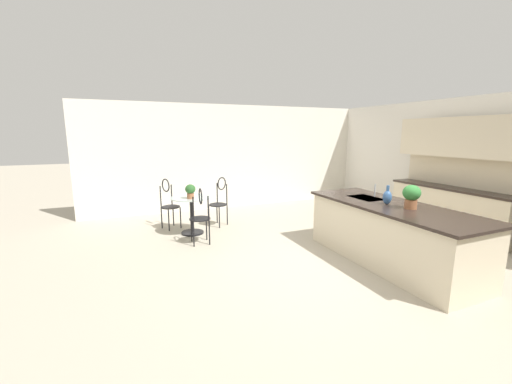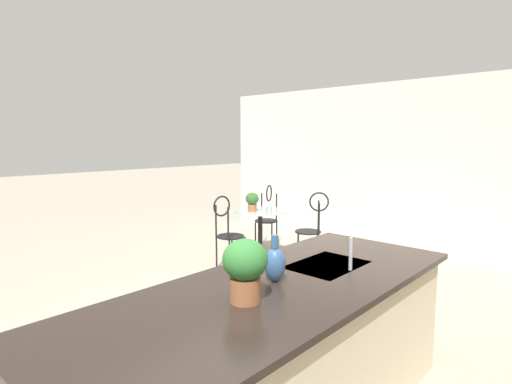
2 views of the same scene
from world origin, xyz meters
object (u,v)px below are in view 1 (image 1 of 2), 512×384
Objects in this scene: chair_near_window at (169,201)px; vase_on_counter at (387,197)px; chair_by_island at (200,213)px; potted_plant_on_table at (190,190)px; bistro_table at (192,212)px; chair_toward_desk at (219,199)px; potted_plant_counter_near at (411,195)px.

chair_near_window is 3.62× the size of vase_on_counter.
chair_by_island is 0.64m from potted_plant_on_table.
bistro_table is 2.91× the size of potted_plant_on_table.
potted_plant_on_table is (0.71, 0.32, 0.32)m from chair_near_window.
potted_plant_on_table is 0.96× the size of vase_on_counter.
chair_toward_desk is 3.62× the size of vase_on_counter.
chair_by_island is 3.10m from vase_on_counter.
potted_plant_counter_near reaches higher than vase_on_counter.
chair_by_island is 3.62× the size of vase_on_counter.
chair_near_window reaches higher than bistro_table.
bistro_table is 0.69m from chair_near_window.
potted_plant_counter_near is (2.24, 2.51, 0.54)m from chair_by_island.
chair_by_island and chair_toward_desk have the same top height.
potted_plant_on_table is (0.50, -0.72, 0.32)m from chair_toward_desk.
chair_toward_desk is 3.81m from potted_plant_counter_near.
potted_plant_counter_near is at bearing 48.29° from chair_by_island.
chair_near_window is 1.31m from chair_by_island.
chair_toward_desk is 3.45m from vase_on_counter.
vase_on_counter is at bearing 45.39° from potted_plant_on_table.
potted_plant_counter_near is at bearing 42.55° from potted_plant_on_table.
chair_near_window reaches higher than potted_plant_on_table.
bistro_table is 0.77× the size of chair_near_window.
chair_by_island is at bearing -32.43° from chair_toward_desk.
vase_on_counter is at bearing 43.41° from bistro_table.
chair_near_window is (-0.57, -0.36, 0.13)m from bistro_table.
chair_near_window is 1.06m from chair_toward_desk.
vase_on_counter is (2.44, 2.47, 0.13)m from potted_plant_on_table.
chair_by_island is 1.00× the size of chair_toward_desk.
potted_plant_counter_near is (2.92, 2.52, 0.67)m from bistro_table.
vase_on_counter is at bearing 30.82° from chair_toward_desk.
chair_toward_desk is at bearing 78.76° from chair_near_window.
vase_on_counter is at bearing 41.59° from chair_near_window.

